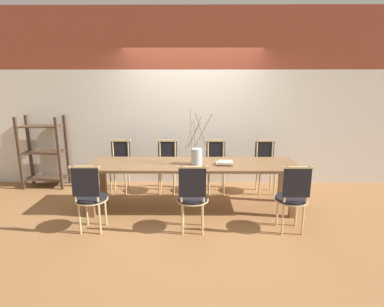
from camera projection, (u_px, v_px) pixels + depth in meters
ground_plane at (192, 208)px, 4.63m from camera, size 16.00×16.00×0.00m
wall_rear at (193, 99)px, 5.51m from camera, size 12.00×0.06×3.20m
dining_table at (192, 169)px, 4.49m from camera, size 3.11×0.81×0.72m
chair_near_leftend at (90, 195)px, 3.80m from camera, size 0.42×0.42×0.92m
chair_near_left at (192, 196)px, 3.79m from camera, size 0.42×0.42×0.92m
chair_near_center at (292, 196)px, 3.78m from camera, size 0.42×0.42×0.92m
chair_far_leftend at (120, 164)px, 5.25m from camera, size 0.42×0.42×0.92m
chair_far_left at (167, 165)px, 5.25m from camera, size 0.42×0.42×0.92m
chair_far_center at (216, 165)px, 5.24m from camera, size 0.42×0.42×0.92m
chair_far_right at (265, 165)px, 5.23m from camera, size 0.42×0.42×0.92m
vase_centerpiece at (197, 156)px, 4.38m from camera, size 0.39×0.38×0.81m
book_stack at (225, 163)px, 4.38m from camera, size 0.25×0.18×0.05m
shelving_rack at (44, 152)px, 5.49m from camera, size 0.75×0.39×1.32m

